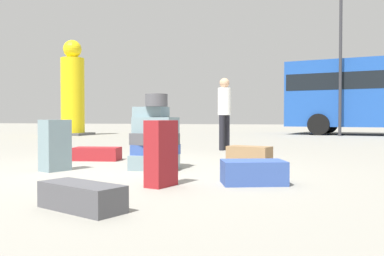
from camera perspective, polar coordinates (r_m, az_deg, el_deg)
The scene contains 11 objects.
ground_plane at distance 5.67m, azimuth -9.02°, elevation -5.96°, with size 80.00×80.00×0.00m, color gray.
suitcase_tower at distance 5.80m, azimuth -5.22°, elevation -1.43°, with size 0.72×0.60×1.06m.
suitcase_navy_right_side at distance 4.55m, azimuth 8.57°, elevation -6.14°, with size 0.68×0.43×0.26m, color #334F99.
suitcase_maroon_behind_tower at distance 7.19m, azimuth -13.18°, elevation -3.53°, with size 0.78×0.40×0.22m, color maroon.
suitcase_slate_upright_blue at distance 5.90m, azimuth -18.61°, elevation -2.31°, with size 0.26×0.36×0.70m, color gray.
suitcase_maroon_white_trunk at distance 4.34m, azimuth -4.33°, elevation -3.56°, with size 0.19×0.36×0.70m, color maroon.
suitcase_charcoal_foreground_far at distance 3.37m, azimuth -15.20°, elevation -9.25°, with size 0.76×0.30×0.21m, color #4C4C51.
suitcase_brown_left_side at distance 6.84m, azimuth 8.02°, elevation -3.61°, with size 0.70×0.34×0.26m, color olive.
person_bearded_onlooker at distance 9.21m, azimuth 4.57°, elevation 2.91°, with size 0.30×0.33×1.62m.
yellow_dummy_statue at distance 17.84m, azimuth -16.35°, elevation 4.71°, with size 1.35×1.35×3.98m.
lamp_post at distance 17.64m, azimuth 20.08°, elevation 12.54°, with size 0.36×0.36×6.41m.
Camera 1 is at (2.41, -5.09, 0.73)m, focal length 38.13 mm.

